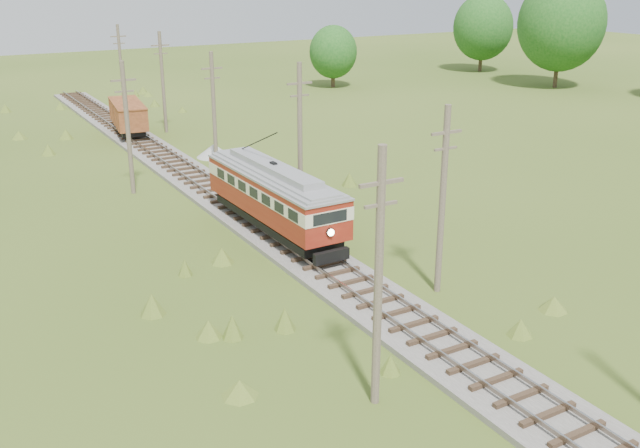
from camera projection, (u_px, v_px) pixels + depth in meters
railbed_main at (232, 204)px, 44.23m from camera, size 3.60×96.00×0.57m
streetcar at (274, 193)px, 38.60m from camera, size 2.95×11.88×5.40m
gondola at (128, 115)px, 62.26m from camera, size 3.48×7.80×2.50m
gravel_pile at (216, 151)px, 55.95m from camera, size 2.84×3.01×1.03m
utility_pole_r_2 at (442, 199)px, 31.29m from camera, size 1.60×0.30×8.60m
utility_pole_r_3 at (300, 138)px, 41.79m from camera, size 1.60×0.30×9.00m
utility_pole_r_4 at (214, 108)px, 52.41m from camera, size 1.60×0.30×8.40m
utility_pole_r_5 at (163, 81)px, 63.12m from camera, size 1.60×0.30×8.90m
utility_pole_r_6 at (121, 66)px, 73.67m from camera, size 1.60×0.30×8.70m
utility_pole_l_a at (378, 278)px, 22.81m from camera, size 1.60×0.30×9.00m
utility_pole_l_b at (128, 127)px, 45.59m from camera, size 1.60×0.30×8.60m
tree_right_4 at (562, 23)px, 86.61m from camera, size 10.50×10.50×13.53m
tree_right_5 at (483, 27)px, 101.13m from camera, size 8.40×8.40×10.82m
tree_mid_b at (333, 52)px, 87.93m from camera, size 5.88×5.88×7.57m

